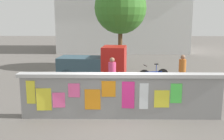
% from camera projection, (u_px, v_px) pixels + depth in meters
% --- Properties ---
extents(ground, '(60.00, 60.00, 0.00)m').
position_uv_depth(ground, '(119.00, 71.00, 17.36)').
color(ground, '#605B56').
extents(poster_wall, '(6.97, 0.42, 1.56)m').
position_uv_depth(poster_wall, '(121.00, 95.00, 9.36)').
color(poster_wall, gray).
rests_on(poster_wall, ground).
extents(auto_rickshaw_truck, '(3.75, 1.91, 1.85)m').
position_uv_depth(auto_rickshaw_truck, '(96.00, 64.00, 14.88)').
color(auto_rickshaw_truck, black).
rests_on(auto_rickshaw_truck, ground).
extents(motorcycle, '(1.87, 0.68, 0.87)m').
position_uv_depth(motorcycle, '(61.00, 86.00, 11.99)').
color(motorcycle, black).
rests_on(motorcycle, ground).
extents(bicycle_near, '(1.66, 0.58, 0.95)m').
position_uv_depth(bicycle_near, '(147.00, 85.00, 12.50)').
color(bicycle_near, black).
rests_on(bicycle_near, ground).
extents(bicycle_far, '(1.67, 0.56, 0.95)m').
position_uv_depth(bicycle_far, '(153.00, 75.00, 14.66)').
color(bicycle_far, black).
rests_on(bicycle_far, ground).
extents(person_walking, '(0.41, 0.41, 1.62)m').
position_uv_depth(person_walking, '(112.00, 71.00, 12.42)').
color(person_walking, purple).
rests_on(person_walking, ground).
extents(person_bystander, '(0.42, 0.42, 1.62)m').
position_uv_depth(person_bystander, '(182.00, 68.00, 13.24)').
color(person_bystander, '#BF6626').
rests_on(person_bystander, ground).
extents(tree_roadside, '(3.37, 3.37, 5.63)m').
position_uv_depth(tree_roadside, '(120.00, 8.00, 17.81)').
color(tree_roadside, brown).
rests_on(tree_roadside, ground).
extents(building_background, '(12.38, 7.23, 5.99)m').
position_uv_depth(building_background, '(123.00, 20.00, 27.64)').
color(building_background, silver).
rests_on(building_background, ground).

